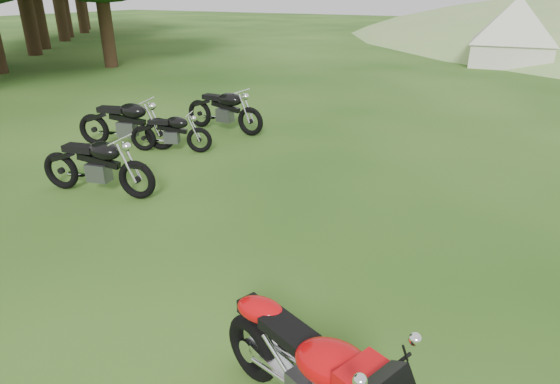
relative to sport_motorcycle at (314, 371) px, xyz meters
The scene contains 8 objects.
ground 2.29m from the sport_motorcycle, 128.72° to the left, with size 120.00×120.00×0.00m, color #143D0D.
treeline 27.15m from the sport_motorcycle, 141.97° to the left, with size 28.00×32.00×14.00m, color black, non-canonical shape.
sport_motorcycle is the anchor object (origin of this frame).
vintage_moto_a 5.57m from the sport_motorcycle, 153.21° to the left, with size 2.02×0.47×1.06m, color black, non-canonical shape.
vintage_moto_b 7.84m from the sport_motorcycle, 144.36° to the left, with size 2.14×0.49×1.12m, color black, non-canonical shape.
vintage_moto_c 7.19m from the sport_motorcycle, 138.24° to the left, with size 1.66×0.39×0.88m, color black, non-canonical shape.
vintage_moto_d 8.42m from the sport_motorcycle, 128.61° to the left, with size 2.07×0.48×1.09m, color black, non-canonical shape.
tent_left 21.36m from the sport_motorcycle, 90.10° to the left, with size 3.22×3.22×2.79m, color beige, non-canonical shape.
Camera 1 is at (2.37, -4.11, 3.11)m, focal length 30.00 mm.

